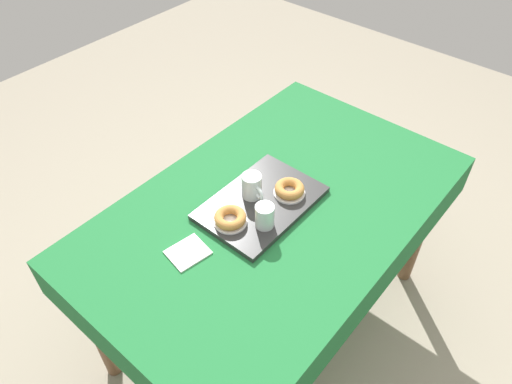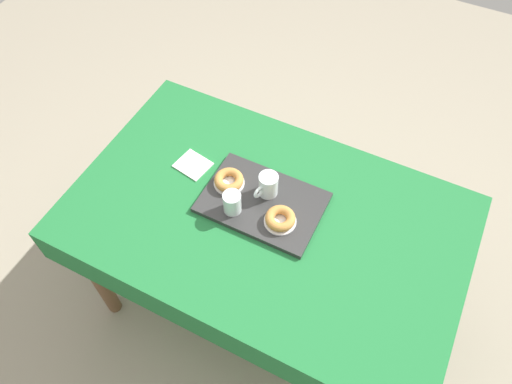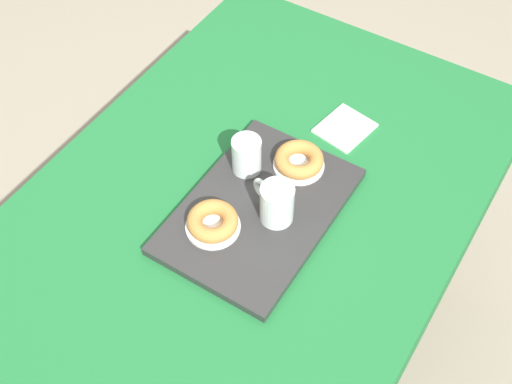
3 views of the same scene
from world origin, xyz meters
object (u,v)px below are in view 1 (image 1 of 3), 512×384
(tea_mug_left, at_px, (252,187))
(donut_plate_right, at_px, (289,193))
(serving_tray, at_px, (261,203))
(dining_table, at_px, (275,222))
(water_glass_near, at_px, (265,217))
(donut_plate_left, at_px, (230,221))
(paper_napkin, at_px, (188,252))
(sugar_donut_left, at_px, (230,218))
(sugar_donut_right, at_px, (290,189))

(tea_mug_left, bearing_deg, donut_plate_right, 134.75)
(serving_tray, bearing_deg, dining_table, 131.41)
(donut_plate_right, bearing_deg, serving_tray, -29.26)
(serving_tray, xyz_separation_m, water_glass_near, (0.08, 0.08, 0.05))
(donut_plate_left, height_order, paper_napkin, donut_plate_left)
(tea_mug_left, relative_size, sugar_donut_left, 0.98)
(sugar_donut_right, bearing_deg, tea_mug_left, -45.25)
(dining_table, distance_m, donut_plate_right, 0.14)
(donut_plate_left, height_order, sugar_donut_left, sugar_donut_left)
(sugar_donut_right, bearing_deg, donut_plate_right, -90.00)
(sugar_donut_left, bearing_deg, dining_table, 163.80)
(sugar_donut_left, bearing_deg, water_glass_near, 124.72)
(serving_tray, relative_size, sugar_donut_left, 3.97)
(serving_tray, bearing_deg, sugar_donut_left, -5.36)
(sugar_donut_left, distance_m, paper_napkin, 0.19)
(donut_plate_left, distance_m, sugar_donut_left, 0.02)
(sugar_donut_left, bearing_deg, donut_plate_right, 164.47)
(dining_table, distance_m, sugar_donut_left, 0.24)
(tea_mug_left, relative_size, paper_napkin, 0.87)
(serving_tray, bearing_deg, water_glass_near, 45.69)
(sugar_donut_left, bearing_deg, serving_tray, 174.64)
(dining_table, distance_m, sugar_donut_right, 0.15)
(serving_tray, bearing_deg, sugar_donut_right, 150.74)
(tea_mug_left, bearing_deg, donut_plate_left, 11.03)
(water_glass_near, bearing_deg, tea_mug_left, -122.91)
(dining_table, relative_size, sugar_donut_right, 13.38)
(serving_tray, height_order, donut_plate_right, donut_plate_right)
(tea_mug_left, xyz_separation_m, paper_napkin, (0.33, 0.00, -0.06))
(donut_plate_right, height_order, sugar_donut_right, sugar_donut_right)
(donut_plate_left, xyz_separation_m, sugar_donut_right, (-0.25, 0.07, 0.02))
(dining_table, xyz_separation_m, serving_tray, (0.03, -0.04, 0.10))
(dining_table, xyz_separation_m, donut_plate_left, (0.18, -0.05, 0.12))
(serving_tray, xyz_separation_m, sugar_donut_right, (-0.10, 0.05, 0.03))
(serving_tray, relative_size, donut_plate_left, 3.77)
(water_glass_near, bearing_deg, serving_tray, -134.31)
(water_glass_near, bearing_deg, sugar_donut_left, -55.28)
(sugar_donut_left, bearing_deg, sugar_donut_right, 164.47)
(dining_table, xyz_separation_m, sugar_donut_left, (0.18, -0.05, 0.14))
(dining_table, bearing_deg, sugar_donut_left, -16.20)
(tea_mug_left, distance_m, water_glass_near, 0.15)
(paper_napkin, bearing_deg, tea_mug_left, -179.79)
(serving_tray, distance_m, donut_plate_right, 0.11)
(donut_plate_left, bearing_deg, paper_napkin, -8.83)
(donut_plate_right, relative_size, paper_napkin, 0.93)
(donut_plate_left, height_order, sugar_donut_right, sugar_donut_right)
(sugar_donut_left, height_order, sugar_donut_right, sugar_donut_right)
(tea_mug_left, relative_size, water_glass_near, 1.24)
(donut_plate_right, distance_m, sugar_donut_right, 0.02)
(tea_mug_left, height_order, paper_napkin, tea_mug_left)
(donut_plate_left, relative_size, sugar_donut_right, 1.08)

